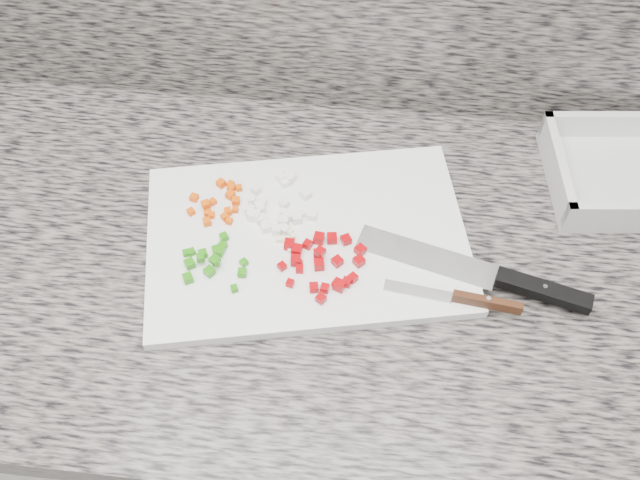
{
  "coord_description": "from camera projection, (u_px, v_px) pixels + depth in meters",
  "views": [
    {
      "loc": [
        0.14,
        0.9,
        1.69
      ],
      "look_at": [
        0.08,
        1.44,
        0.93
      ],
      "focal_mm": 40.0,
      "sensor_mm": 36.0,
      "label": 1
    }
  ],
  "objects": [
    {
      "name": "cabinet",
      "position": [
        280.0,
        393.0,
        1.35
      ],
      "size": [
        3.92,
        0.62,
        0.86
      ],
      "primitive_type": "cube",
      "color": "silver",
      "rests_on": "ground"
    },
    {
      "name": "countertop",
      "position": [
        265.0,
        259.0,
        0.98
      ],
      "size": [
        3.96,
        0.64,
        0.04
      ],
      "primitive_type": "cube",
      "color": "slate",
      "rests_on": "cabinet"
    },
    {
      "name": "cutting_board",
      "position": [
        307.0,
        239.0,
        0.97
      ],
      "size": [
        0.48,
        0.37,
        0.01
      ],
      "primitive_type": "cube",
      "rotation": [
        0.0,
        0.0,
        0.22
      ],
      "color": "white",
      "rests_on": "countertop"
    },
    {
      "name": "carrot_pile",
      "position": [
        219.0,
        202.0,
        0.99
      ],
      "size": [
        0.07,
        0.08,
        0.02
      ],
      "color": "#E85005",
      "rests_on": "cutting_board"
    },
    {
      "name": "onion_pile",
      "position": [
        277.0,
        204.0,
        0.99
      ],
      "size": [
        0.1,
        0.12,
        0.01
      ],
      "color": "white",
      "rests_on": "cutting_board"
    },
    {
      "name": "green_pepper_pile",
      "position": [
        211.0,
        260.0,
        0.93
      ],
      "size": [
        0.09,
        0.09,
        0.02
      ],
      "color": "#237D0B",
      "rests_on": "cutting_board"
    },
    {
      "name": "red_pepper_pile",
      "position": [
        322.0,
        261.0,
        0.93
      ],
      "size": [
        0.12,
        0.11,
        0.02
      ],
      "color": "#A30207",
      "rests_on": "cutting_board"
    },
    {
      "name": "garlic_pile",
      "position": [
        285.0,
        236.0,
        0.96
      ],
      "size": [
        0.05,
        0.05,
        0.01
      ],
      "color": "#FAF4C1",
      "rests_on": "cutting_board"
    },
    {
      "name": "chef_knife",
      "position": [
        502.0,
        279.0,
        0.92
      ],
      "size": [
        0.31,
        0.11,
        0.02
      ],
      "rotation": [
        0.0,
        0.0,
        -0.26
      ],
      "color": "white",
      "rests_on": "cutting_board"
    },
    {
      "name": "paring_knife",
      "position": [
        469.0,
        300.0,
        0.9
      ],
      "size": [
        0.17,
        0.03,
        0.02
      ],
      "rotation": [
        0.0,
        0.0,
        -0.12
      ],
      "color": "white",
      "rests_on": "cutting_board"
    },
    {
      "name": "tray",
      "position": [
        639.0,
        174.0,
        1.02
      ],
      "size": [
        0.27,
        0.21,
        0.05
      ],
      "rotation": [
        0.0,
        0.0,
        0.11
      ],
      "color": "silver",
      "rests_on": "countertop"
    }
  ]
}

